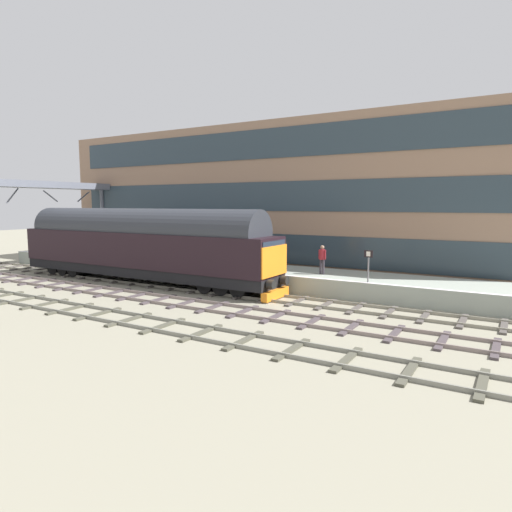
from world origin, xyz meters
TOP-DOWN VIEW (x-y plane):
  - ground_plane at (0.00, 0.00)m, footprint 140.00×140.00m
  - track_main at (0.00, 0.00)m, footprint 2.50×60.00m
  - track_adjacent_west at (-3.31, -0.00)m, footprint 2.50×60.00m
  - track_adjacent_far_west at (-6.99, 0.00)m, footprint 2.50×60.00m
  - station_platform at (3.60, 0.00)m, footprint 4.00×44.00m
  - station_building at (8.77, 1.94)m, footprint 4.43×36.31m
  - diesel_locomotive at (0.00, 6.30)m, footprint 2.74×19.57m
  - platform_number_sign at (1.85, -7.66)m, footprint 0.10×0.44m
  - waiting_passenger at (3.14, -4.64)m, footprint 0.42×0.49m
  - overhead_footbridge at (-1.45, 17.25)m, footprint 16.29×2.00m

SIDE VIEW (x-z plane):
  - ground_plane at x=0.00m, z-range 0.00..0.00m
  - track_main at x=0.00m, z-range -0.02..0.13m
  - track_adjacent_west at x=-3.31m, z-range -0.02..0.13m
  - track_adjacent_far_west at x=-6.99m, z-range -0.02..0.13m
  - station_platform at x=3.60m, z-range 0.00..1.01m
  - waiting_passenger at x=3.14m, z-range 1.17..2.81m
  - platform_number_sign at x=1.85m, z-range 1.29..2.93m
  - diesel_locomotive at x=0.00m, z-range 0.15..4.83m
  - station_building at x=8.77m, z-range 0.00..10.59m
  - overhead_footbridge at x=-1.45m, z-range 2.77..9.42m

